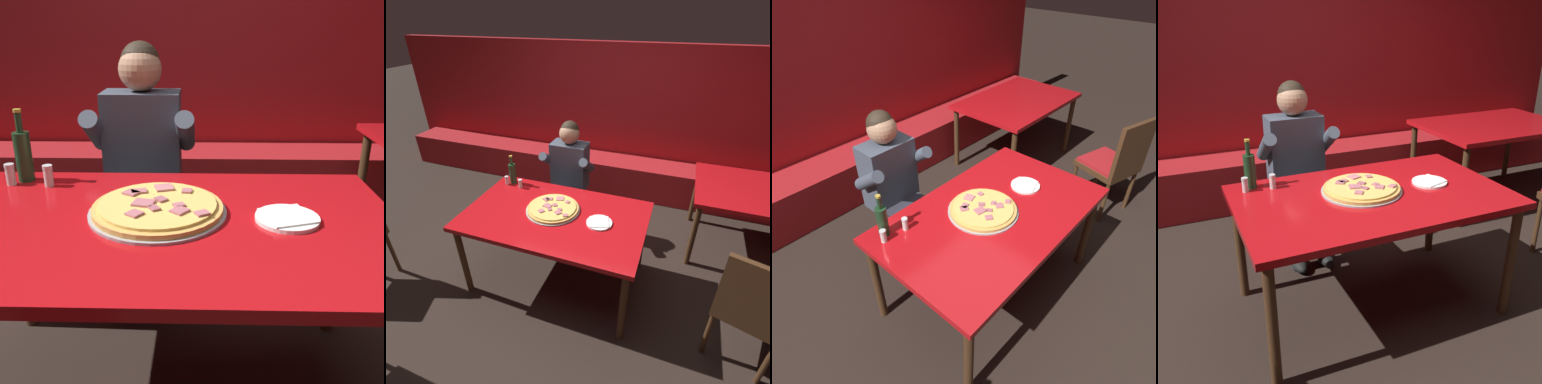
% 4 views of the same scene
% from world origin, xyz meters
% --- Properties ---
extents(ground_plane, '(24.00, 24.00, 0.00)m').
position_xyz_m(ground_plane, '(0.00, 0.00, 0.00)').
color(ground_plane, black).
extents(booth_wall_panel, '(6.80, 0.16, 1.90)m').
position_xyz_m(booth_wall_panel, '(0.00, 2.18, 0.95)').
color(booth_wall_panel, '#A3191E').
rests_on(booth_wall_panel, ground_plane).
extents(booth_bench, '(6.46, 0.48, 0.46)m').
position_xyz_m(booth_bench, '(0.00, 1.86, 0.23)').
color(booth_bench, '#A3191E').
rests_on(booth_bench, ground_plane).
extents(main_dining_table, '(1.53, 0.94, 0.75)m').
position_xyz_m(main_dining_table, '(0.00, 0.00, 0.68)').
color(main_dining_table, '#422816').
rests_on(main_dining_table, ground_plane).
extents(pizza, '(0.47, 0.47, 0.05)m').
position_xyz_m(pizza, '(-0.04, 0.05, 0.77)').
color(pizza, '#9E9EA3').
rests_on(pizza, main_dining_table).
extents(plate_white_paper, '(0.21, 0.21, 0.02)m').
position_xyz_m(plate_white_paper, '(0.39, 0.01, 0.76)').
color(plate_white_paper, white).
rests_on(plate_white_paper, main_dining_table).
extents(beer_bottle, '(0.07, 0.07, 0.29)m').
position_xyz_m(beer_bottle, '(-0.61, 0.36, 0.86)').
color(beer_bottle, '#19381E').
rests_on(beer_bottle, main_dining_table).
extents(shaker_parmesan, '(0.04, 0.04, 0.09)m').
position_xyz_m(shaker_parmesan, '(-0.65, 0.31, 0.79)').
color(shaker_parmesan, silver).
rests_on(shaker_parmesan, main_dining_table).
extents(shaker_red_pepper_flakes, '(0.04, 0.04, 0.09)m').
position_xyz_m(shaker_red_pepper_flakes, '(-0.49, 0.30, 0.79)').
color(shaker_red_pepper_flakes, silver).
rests_on(shaker_red_pepper_flakes, main_dining_table).
extents(diner_seated_blue_shirt, '(0.53, 0.53, 1.27)m').
position_xyz_m(diner_seated_blue_shirt, '(-0.19, 0.77, 0.71)').
color(diner_seated_blue_shirt, black).
rests_on(diner_seated_blue_shirt, ground_plane).
extents(background_dining_table, '(1.32, 0.91, 0.75)m').
position_xyz_m(background_dining_table, '(1.77, 1.03, 0.67)').
color(background_dining_table, '#422816').
rests_on(background_dining_table, ground_plane).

